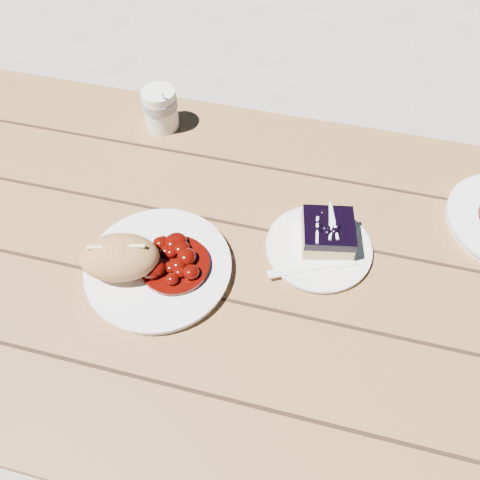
% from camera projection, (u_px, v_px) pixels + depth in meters
% --- Properties ---
extents(ground, '(60.00, 60.00, 0.00)m').
position_uv_depth(ground, '(174.00, 380.00, 1.47)').
color(ground, '#9B968C').
rests_on(ground, ground).
extents(picnic_table, '(2.00, 1.55, 0.75)m').
position_uv_depth(picnic_table, '(143.00, 284.00, 0.99)').
color(picnic_table, brown).
rests_on(picnic_table, ground).
extents(main_plate, '(0.25, 0.25, 0.02)m').
position_uv_depth(main_plate, '(159.00, 268.00, 0.81)').
color(main_plate, white).
rests_on(main_plate, picnic_table).
extents(goulash_stew, '(0.12, 0.12, 0.04)m').
position_uv_depth(goulash_stew, '(174.00, 260.00, 0.79)').
color(goulash_stew, '#4D0602').
rests_on(goulash_stew, main_plate).
extents(bread_roll, '(0.15, 0.12, 0.07)m').
position_uv_depth(bread_roll, '(120.00, 257.00, 0.78)').
color(bread_roll, '#B27B44').
rests_on(bread_roll, main_plate).
extents(dessert_plate, '(0.18, 0.18, 0.01)m').
position_uv_depth(dessert_plate, '(319.00, 248.00, 0.84)').
color(dessert_plate, white).
rests_on(dessert_plate, picnic_table).
extents(blueberry_cake, '(0.10, 0.10, 0.05)m').
position_uv_depth(blueberry_cake, '(328.00, 233.00, 0.82)').
color(blueberry_cake, '#D7C275').
rests_on(blueberry_cake, dessert_plate).
extents(fork_dessert, '(0.15, 0.09, 0.00)m').
position_uv_depth(fork_dessert, '(303.00, 268.00, 0.81)').
color(fork_dessert, white).
rests_on(fork_dessert, dessert_plate).
extents(coffee_cup, '(0.07, 0.07, 0.09)m').
position_uv_depth(coffee_cup, '(161.00, 109.00, 1.01)').
color(coffee_cup, white).
rests_on(coffee_cup, picnic_table).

